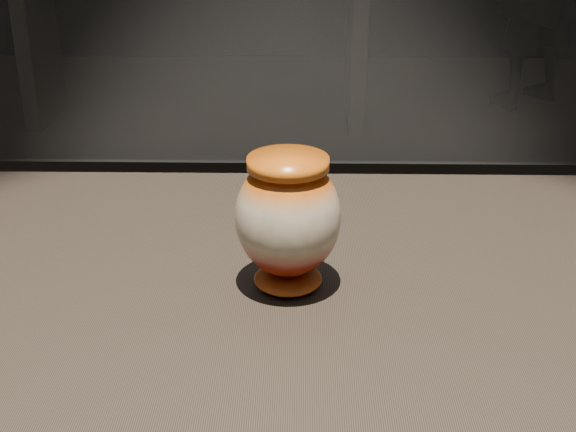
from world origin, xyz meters
TOP-DOWN VIEW (x-y plane):
  - main_vase at (0.14, 0.05)m, footprint 0.15×0.15m
  - back_shelf at (-0.42, 3.52)m, footprint 2.00×0.60m

SIDE VIEW (x-z plane):
  - back_shelf at x=-0.42m, z-range 0.19..1.09m
  - main_vase at x=0.14m, z-range 0.91..1.06m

